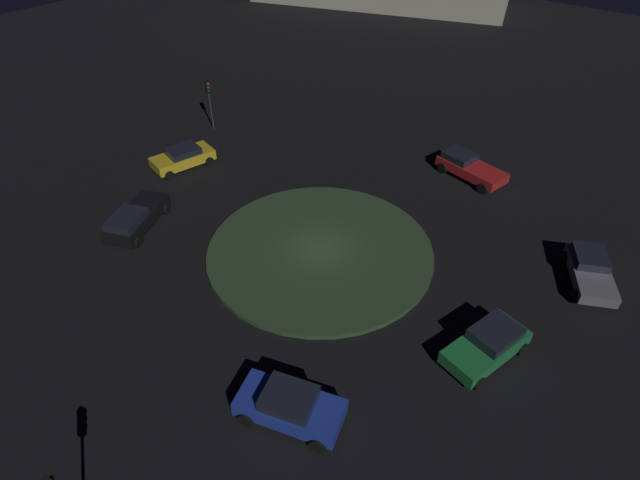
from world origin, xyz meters
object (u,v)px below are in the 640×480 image
(car_grey, at_px, (590,270))
(car_green, at_px, (488,344))
(car_yellow, at_px, (183,157))
(car_blue, at_px, (290,406))
(car_black, at_px, (135,218))
(traffic_light_west, at_px, (209,95))
(car_red, at_px, (469,167))

(car_grey, bearing_deg, car_green, -42.24)
(car_yellow, relative_size, car_grey, 1.00)
(car_yellow, xyz_separation_m, car_green, (23.08, -2.10, 0.00))
(car_yellow, xyz_separation_m, car_blue, (18.44, -9.77, 0.06))
(car_green, height_order, car_blue, car_blue)
(car_black, xyz_separation_m, traffic_light_west, (-6.23, 11.38, 1.95))
(car_grey, bearing_deg, car_blue, -51.05)
(car_blue, xyz_separation_m, traffic_light_west, (-21.23, 14.92, 1.90))
(car_yellow, height_order, car_black, car_black)
(car_blue, height_order, car_grey, car_blue)
(car_yellow, bearing_deg, car_black, -138.05)
(car_yellow, bearing_deg, car_grey, -64.28)
(car_red, relative_size, car_blue, 1.07)
(car_green, bearing_deg, car_blue, -17.42)
(car_yellow, distance_m, car_grey, 25.70)
(car_yellow, relative_size, car_blue, 0.98)
(car_black, height_order, car_red, car_black)
(car_yellow, bearing_deg, car_green, -82.17)
(car_yellow, distance_m, car_red, 19.26)
(car_black, xyz_separation_m, car_grey, (21.63, 11.89, -0.04))
(car_yellow, relative_size, car_green, 1.01)
(car_red, relative_size, car_green, 1.11)
(traffic_light_west, bearing_deg, car_grey, 22.97)
(car_red, height_order, traffic_light_west, traffic_light_west)
(car_green, relative_size, car_grey, 0.99)
(car_black, height_order, car_grey, car_black)
(car_red, xyz_separation_m, car_blue, (2.69, -20.85, 0.06))
(car_green, xyz_separation_m, car_blue, (-4.64, -7.68, 0.06))
(car_blue, bearing_deg, car_red, -100.84)
(car_red, xyz_separation_m, car_green, (7.33, -13.18, 0.00))
(car_black, relative_size, car_blue, 1.09)
(car_blue, bearing_deg, car_yellow, -46.12)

